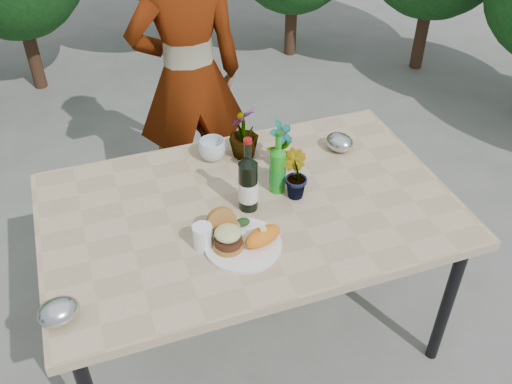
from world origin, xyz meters
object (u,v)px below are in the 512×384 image
object	(u,v)px
wine_bottle	(248,184)
patio_table	(249,217)
dinner_plate	(243,245)
person	(189,78)

from	to	relation	value
wine_bottle	patio_table	bearing A→B (deg)	42.85
dinner_plate	person	world-z (taller)	person
patio_table	dinner_plate	size ratio (longest dim) A/B	5.71
wine_bottle	dinner_plate	bearing A→B (deg)	-123.90
dinner_plate	wine_bottle	xyz separation A→B (m)	(0.09, 0.20, 0.11)
patio_table	dinner_plate	distance (m)	0.24
person	wine_bottle	bearing A→B (deg)	88.71
wine_bottle	person	bearing A→B (deg)	79.01
patio_table	wine_bottle	xyz separation A→B (m)	(-0.01, -0.01, 0.17)
dinner_plate	person	bearing A→B (deg)	84.85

